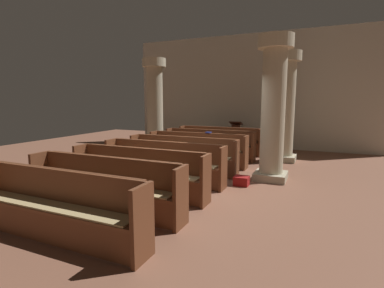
{
  "coord_description": "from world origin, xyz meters",
  "views": [
    {
      "loc": [
        2.68,
        -5.81,
        1.92
      ],
      "look_at": [
        -0.44,
        1.24,
        0.75
      ],
      "focal_mm": 27.28,
      "sensor_mm": 36.0,
      "label": 1
    }
  ],
  "objects": [
    {
      "name": "pew_row_1",
      "position": [
        -0.64,
        3.11,
        0.5
      ],
      "size": [
        3.0,
        0.46,
        0.94
      ],
      "color": "brown",
      "rests_on": "ground"
    },
    {
      "name": "pillar_aisle_side",
      "position": [
        1.64,
        3.71,
        1.76
      ],
      "size": [
        0.84,
        0.84,
        3.38
      ],
      "color": "tan",
      "rests_on": "ground"
    },
    {
      "name": "pew_row_3",
      "position": [
        -0.64,
        1.05,
        0.5
      ],
      "size": [
        3.0,
        0.47,
        0.94
      ],
      "color": "brown",
      "rests_on": "ground"
    },
    {
      "name": "pew_row_4",
      "position": [
        -0.64,
        0.03,
        0.5
      ],
      "size": [
        3.0,
        0.46,
        0.94
      ],
      "color": "brown",
      "rests_on": "ground"
    },
    {
      "name": "hymn_book",
      "position": [
        -0.36,
        2.27,
        0.96
      ],
      "size": [
        0.15,
        0.19,
        0.03
      ],
      "primitive_type": "cube",
      "color": "navy",
      "rests_on": "pew_row_2"
    },
    {
      "name": "ground_plane",
      "position": [
        0.0,
        0.0,
        0.0
      ],
      "size": [
        19.2,
        19.2,
        0.0
      ],
      "primitive_type": "plane",
      "color": "brown"
    },
    {
      "name": "pew_row_0",
      "position": [
        -0.64,
        4.14,
        0.5
      ],
      "size": [
        3.0,
        0.47,
        0.94
      ],
      "color": "brown",
      "rests_on": "ground"
    },
    {
      "name": "back_wall",
      "position": [
        0.0,
        6.08,
        2.25
      ],
      "size": [
        10.0,
        0.16,
        4.5
      ],
      "primitive_type": "cube",
      "color": "beige",
      "rests_on": "ground"
    },
    {
      "name": "pew_row_5",
      "position": [
        -0.64,
        -1.0,
        0.5
      ],
      "size": [
        3.0,
        0.46,
        0.94
      ],
      "color": "brown",
      "rests_on": "ground"
    },
    {
      "name": "lectern",
      "position": [
        -0.38,
        5.44,
        0.45
      ],
      "size": [
        0.48,
        0.45,
        1.08
      ],
      "color": "#492215",
      "rests_on": "ground"
    },
    {
      "name": "pillar_aisle_rear",
      "position": [
        1.64,
        1.25,
        1.76
      ],
      "size": [
        0.8,
        0.8,
        3.38
      ],
      "color": "tan",
      "rests_on": "ground"
    },
    {
      "name": "pew_row_6",
      "position": [
        -0.64,
        -2.03,
        0.5
      ],
      "size": [
        3.0,
        0.47,
        0.94
      ],
      "color": "brown",
      "rests_on": "ground"
    },
    {
      "name": "kneeler_box_red",
      "position": [
        1.12,
        0.5,
        0.1
      ],
      "size": [
        0.33,
        0.29,
        0.21
      ],
      "primitive_type": "cube",
      "color": "maroon",
      "rests_on": "ground"
    },
    {
      "name": "pew_row_2",
      "position": [
        -0.64,
        2.08,
        0.5
      ],
      "size": [
        3.0,
        0.46,
        0.94
      ],
      "color": "brown",
      "rests_on": "ground"
    },
    {
      "name": "pew_row_7",
      "position": [
        -0.64,
        -3.06,
        0.5
      ],
      "size": [
        3.0,
        0.46,
        0.94
      ],
      "color": "brown",
      "rests_on": "ground"
    },
    {
      "name": "pillar_far_side",
      "position": [
        -2.87,
        3.4,
        1.76
      ],
      "size": [
        0.84,
        0.84,
        3.38
      ],
      "color": "tan",
      "rests_on": "ground"
    }
  ]
}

